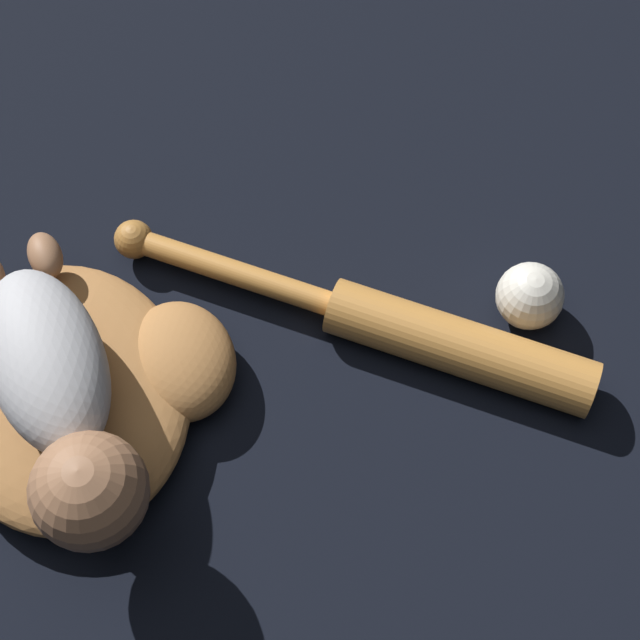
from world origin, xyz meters
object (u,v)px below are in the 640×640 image
(baby_figure, at_px, (60,401))
(baseball, at_px, (530,296))
(baseball_glove, at_px, (84,388))
(baseball_bat, at_px, (407,330))

(baby_figure, relative_size, baseball, 4.94)
(baseball_glove, distance_m, baseball_bat, 0.36)
(baby_figure, height_order, baseball_bat, baby_figure)
(baseball_glove, xyz_separation_m, baseball, (0.04, 0.50, 0.00))
(baseball_glove, xyz_separation_m, baby_figure, (0.05, -0.02, 0.09))
(baby_figure, bearing_deg, baseball_glove, 160.93)
(baseball_glove, distance_m, baby_figure, 0.10)
(baseball_glove, bearing_deg, baseball_bat, 84.25)
(baseball_bat, height_order, baseball, baseball)
(baseball_glove, bearing_deg, baby_figure, -19.07)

